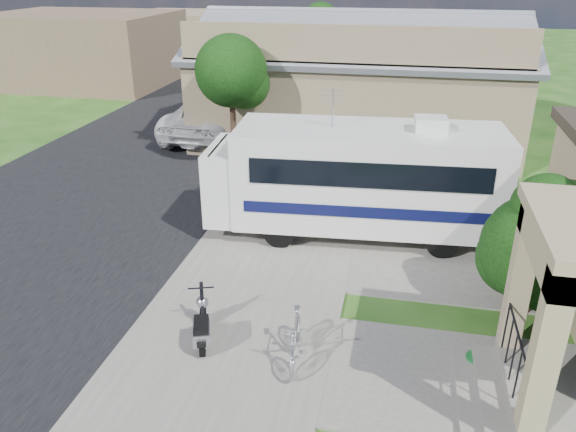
% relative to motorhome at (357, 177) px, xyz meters
% --- Properties ---
extents(ground, '(120.00, 120.00, 0.00)m').
position_rel_motorhome_xyz_m(ground, '(-0.87, -4.54, -1.64)').
color(ground, '#1C4211').
extents(street_slab, '(9.00, 80.00, 0.02)m').
position_rel_motorhome_xyz_m(street_slab, '(-8.37, 5.46, -1.63)').
color(street_slab, black).
rests_on(street_slab, ground).
extents(sidewalk_slab, '(4.00, 80.00, 0.06)m').
position_rel_motorhome_xyz_m(sidewalk_slab, '(-1.87, 5.46, -1.61)').
color(sidewalk_slab, '#65615A').
rests_on(sidewalk_slab, ground).
extents(driveway_slab, '(7.00, 6.00, 0.05)m').
position_rel_motorhome_xyz_m(driveway_slab, '(0.63, -0.04, -1.61)').
color(driveway_slab, '#65615A').
rests_on(driveway_slab, ground).
extents(walk_slab, '(4.00, 3.00, 0.05)m').
position_rel_motorhome_xyz_m(walk_slab, '(2.13, -5.54, -1.61)').
color(walk_slab, '#65615A').
rests_on(walk_slab, ground).
extents(warehouse, '(12.50, 8.40, 5.04)m').
position_rel_motorhome_xyz_m(warehouse, '(-0.87, 9.43, 0.35)').
color(warehouse, '#79634B').
rests_on(warehouse, ground).
extents(distant_bldg_far, '(10.00, 8.00, 4.00)m').
position_rel_motorhome_xyz_m(distant_bldg_far, '(-17.87, 17.46, 0.36)').
color(distant_bldg_far, brown).
rests_on(distant_bldg_far, ground).
extents(distant_bldg_near, '(8.00, 7.00, 3.20)m').
position_rel_motorhome_xyz_m(distant_bldg_near, '(-15.87, 29.46, -0.04)').
color(distant_bldg_near, '#79634B').
rests_on(distant_bldg_near, ground).
extents(street_tree_a, '(2.44, 2.40, 4.58)m').
position_rel_motorhome_xyz_m(street_tree_a, '(-4.57, 4.51, 1.61)').
color(street_tree_a, black).
rests_on(street_tree_a, ground).
extents(street_tree_b, '(2.44, 2.40, 4.73)m').
position_rel_motorhome_xyz_m(street_tree_b, '(-4.57, 14.51, 1.76)').
color(street_tree_b, black).
rests_on(street_tree_b, ground).
extents(street_tree_c, '(2.44, 2.40, 4.42)m').
position_rel_motorhome_xyz_m(street_tree_c, '(-4.57, 23.51, 1.47)').
color(street_tree_c, black).
rests_on(street_tree_c, ground).
extents(motorhome, '(7.59, 2.87, 3.81)m').
position_rel_motorhome_xyz_m(motorhome, '(0.00, 0.00, 0.00)').
color(motorhome, silver).
rests_on(motorhome, ground).
extents(shrub, '(2.48, 2.36, 3.04)m').
position_rel_motorhome_xyz_m(shrub, '(3.95, -2.88, -0.08)').
color(shrub, black).
rests_on(shrub, ground).
extents(scooter, '(0.71, 1.39, 0.94)m').
position_rel_motorhome_xyz_m(scooter, '(-2.31, -5.36, -1.21)').
color(scooter, black).
rests_on(scooter, ground).
extents(bicycle, '(0.60, 1.64, 0.96)m').
position_rel_motorhome_xyz_m(bicycle, '(-0.50, -5.52, -1.16)').
color(bicycle, '#9E9CA4').
rests_on(bicycle, ground).
extents(pickup_truck, '(3.12, 6.38, 1.74)m').
position_rel_motorhome_xyz_m(pickup_truck, '(-6.59, 8.23, -0.76)').
color(pickup_truck, silver).
rests_on(pickup_truck, ground).
extents(van, '(2.48, 5.75, 1.65)m').
position_rel_motorhome_xyz_m(van, '(-7.39, 15.61, -0.81)').
color(van, silver).
rests_on(van, ground).
extents(garden_hose, '(0.39, 0.39, 0.17)m').
position_rel_motorhome_xyz_m(garden_hose, '(2.71, -4.94, -1.55)').
color(garden_hose, '#125A23').
rests_on(garden_hose, ground).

